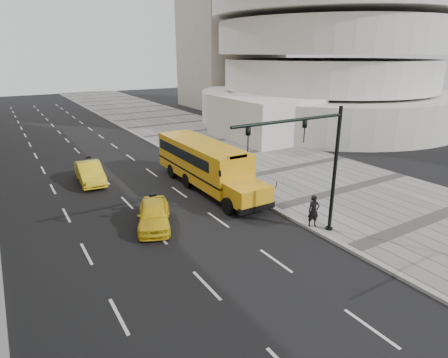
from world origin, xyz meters
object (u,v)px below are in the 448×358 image
taxi_near (154,214)px  traffic_signal (315,159)px  taxi_far (90,173)px  pedestrian (314,211)px  school_bus (204,161)px

taxi_near → traffic_signal: traffic_signal is taller
taxi_far → traffic_signal: traffic_signal is taller
pedestrian → taxi_near: bearing=167.1°
taxi_near → taxi_far: size_ratio=0.92×
pedestrian → taxi_far: bearing=141.5°
school_bus → traffic_signal: (0.69, -9.45, 2.33)m
taxi_far → school_bus: bearing=-32.7°
pedestrian → traffic_signal: bearing=-122.6°
school_bus → taxi_near: school_bus is taller
taxi_far → pedestrian: bearing=-55.4°
pedestrian → school_bus: bearing=121.1°
taxi_near → traffic_signal: 8.65m
taxi_far → pedestrian: pedestrian is taller
school_bus → traffic_signal: 9.76m
school_bus → pedestrian: size_ratio=6.83×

